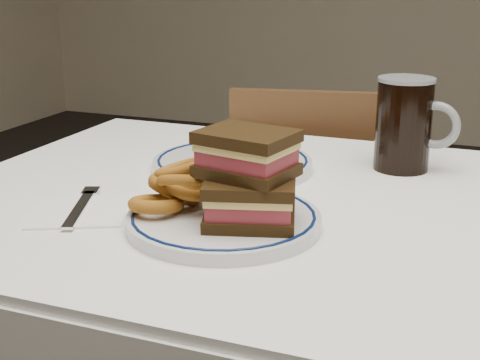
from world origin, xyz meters
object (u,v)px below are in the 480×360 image
(chair_far, at_px, (311,228))
(far_plate, at_px, (233,163))
(main_plate, at_px, (224,219))
(reuben_sandwich, at_px, (248,178))
(beer_mug, at_px, (406,123))

(chair_far, height_order, far_plate, chair_far)
(chair_far, distance_m, far_plate, 0.58)
(main_plate, relative_size, far_plate, 0.96)
(chair_far, xyz_separation_m, main_plate, (0.07, -0.76, 0.31))
(reuben_sandwich, relative_size, far_plate, 0.52)
(beer_mug, xyz_separation_m, far_plate, (-0.29, -0.11, -0.07))
(main_plate, distance_m, reuben_sandwich, 0.08)
(main_plate, bearing_deg, reuben_sandwich, -16.28)
(main_plate, relative_size, beer_mug, 1.65)
(main_plate, distance_m, far_plate, 0.29)
(main_plate, height_order, far_plate, same)
(reuben_sandwich, distance_m, far_plate, 0.32)
(beer_mug, bearing_deg, reuben_sandwich, -111.40)
(reuben_sandwich, height_order, far_plate, reuben_sandwich)
(beer_mug, height_order, far_plate, beer_mug)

